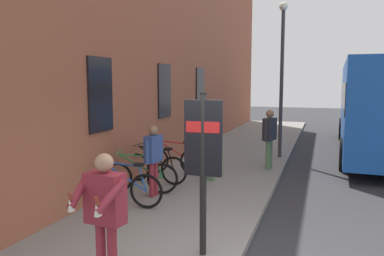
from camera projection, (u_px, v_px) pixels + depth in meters
name	position (u px, v px, depth m)	size (l,w,h in m)	color
ground	(318.00, 177.00, 10.83)	(60.00, 60.00, 0.00)	#2D2D30
sidewalk_pavement	(238.00, 156.00, 13.59)	(24.00, 3.50, 0.12)	gray
station_facade	(192.00, 39.00, 14.67)	(22.00, 0.65, 8.63)	#9E563D
bicycle_end_of_row	(123.00, 188.00, 7.89)	(0.48, 1.77, 0.97)	black
bicycle_under_window	(140.00, 177.00, 8.79)	(0.63, 1.72, 0.97)	black
bicycle_leaning_wall	(155.00, 168.00, 9.72)	(0.48, 1.77, 0.97)	black
bicycle_far_end	(175.00, 160.00, 10.70)	(0.48, 1.77, 0.97)	black
transit_info_sign	(203.00, 149.00, 5.54)	(0.11, 0.55, 2.40)	black
city_bus	(379.00, 102.00, 14.15)	(10.57, 2.88, 3.35)	#1951B2
pedestrian_near_bus	(153.00, 153.00, 8.53)	(0.61, 0.29, 1.60)	maroon
pedestrian_by_facade	(270.00, 133.00, 11.20)	(0.64, 0.37, 1.75)	#4C724C
pedestrian_crossing_street	(210.00, 144.00, 9.90)	(0.28, 0.59, 1.56)	#4C724C
tourist_with_hotdogs	(104.00, 207.00, 4.66)	(0.62, 0.65, 1.70)	maroon
street_lamp	(282.00, 67.00, 12.77)	(0.28, 0.28, 5.14)	#333338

